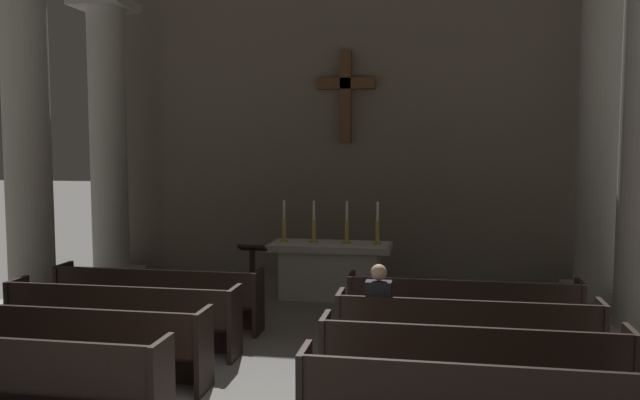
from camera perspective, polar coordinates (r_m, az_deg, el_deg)
pew_left_row_1 at (r=7.33m, az=-25.22°, el=-13.95°), size 3.17×0.50×0.95m
pew_left_row_2 at (r=8.25m, az=-20.54°, el=-11.68°), size 3.17×0.50×0.95m
pew_left_row_3 at (r=9.22m, az=-16.87°, el=-9.83°), size 3.17×0.50×0.95m
pew_left_row_4 at (r=10.23m, az=-13.95°, el=-8.31°), size 3.17×0.50×0.95m
pew_right_row_2 at (r=7.19m, az=13.09°, el=-13.96°), size 3.17×0.50×0.95m
pew_right_row_3 at (r=8.29m, az=12.64°, el=-11.41°), size 3.17×0.50×0.95m
pew_right_row_4 at (r=9.39m, az=12.30°, el=-9.45°), size 3.17×0.50×0.95m
column_left_second at (r=11.76m, az=-24.16°, el=4.28°), size 1.11×1.11×5.66m
column_left_third at (r=14.09m, az=-17.97°, el=4.49°), size 1.11×1.11×5.66m
column_right_third at (r=12.81m, az=23.18°, el=4.32°), size 1.11×1.11×5.66m
altar at (r=11.89m, az=0.89°, el=-6.04°), size 2.20×0.90×1.01m
candlestick_outer_left at (r=11.93m, az=-3.14°, el=-2.48°), size 0.16×0.16×0.76m
candlestick_inner_left at (r=11.82m, az=-0.54°, el=-2.54°), size 0.16×0.16×0.76m
candlestick_inner_right at (r=11.73m, az=2.35°, el=-2.60°), size 0.16×0.16×0.76m
candlestick_outer_right at (r=11.67m, az=5.03°, el=-2.65°), size 0.16×0.16×0.76m
apse_with_cross at (r=13.96m, az=2.39°, el=7.48°), size 10.69×0.48×6.83m
lectern at (r=10.97m, az=-5.92°, el=-6.91°), size 0.44×0.36×1.15m
lone_worshipper at (r=8.28m, az=5.16°, el=-9.77°), size 0.32×0.43×1.32m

